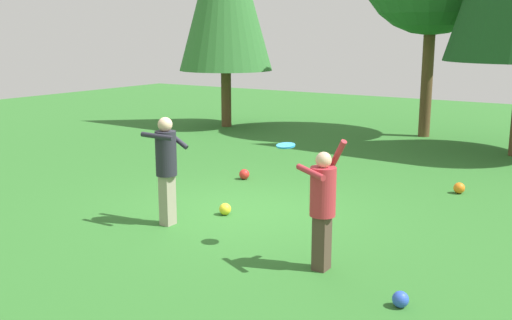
{
  "coord_description": "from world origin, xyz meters",
  "views": [
    {
      "loc": [
        5.71,
        -8.33,
        3.07
      ],
      "look_at": [
        0.54,
        -0.38,
        1.05
      ],
      "focal_mm": 41.69,
      "sensor_mm": 36.0,
      "label": 1
    }
  ],
  "objects_px": {
    "person_thrower": "(323,201)",
    "person_catcher": "(166,161)",
    "ball_orange": "(459,188)",
    "ball_blue": "(400,299)",
    "ball_red": "(244,174)",
    "frisbee": "(286,146)",
    "ball_yellow": "(225,209)"
  },
  "relations": [
    {
      "from": "person_thrower",
      "to": "person_catcher",
      "type": "xyz_separation_m",
      "value": [
        -2.98,
        0.34,
        0.11
      ]
    },
    {
      "from": "person_thrower",
      "to": "ball_orange",
      "type": "xyz_separation_m",
      "value": [
        0.53,
        4.91,
        -0.84
      ]
    },
    {
      "from": "person_thrower",
      "to": "ball_blue",
      "type": "relative_size",
      "value": 9.13
    },
    {
      "from": "ball_blue",
      "to": "ball_red",
      "type": "bearing_deg",
      "value": 140.29
    },
    {
      "from": "person_thrower",
      "to": "frisbee",
      "type": "distance_m",
      "value": 1.08
    },
    {
      "from": "ball_orange",
      "to": "frisbee",
      "type": "bearing_deg",
      "value": -106.51
    },
    {
      "from": "ball_red",
      "to": "ball_orange",
      "type": "xyz_separation_m",
      "value": [
        4.19,
        1.33,
        -0.0
      ]
    },
    {
      "from": "ball_yellow",
      "to": "ball_orange",
      "type": "relative_size",
      "value": 0.95
    },
    {
      "from": "person_catcher",
      "to": "frisbee",
      "type": "xyz_separation_m",
      "value": [
        2.17,
        0.08,
        0.47
      ]
    },
    {
      "from": "person_thrower",
      "to": "ball_yellow",
      "type": "xyz_separation_m",
      "value": [
        -2.5,
        1.27,
        -0.84
      ]
    },
    {
      "from": "frisbee",
      "to": "ball_red",
      "type": "bearing_deg",
      "value": 132.05
    },
    {
      "from": "ball_red",
      "to": "ball_yellow",
      "type": "height_order",
      "value": "ball_red"
    },
    {
      "from": "frisbee",
      "to": "person_thrower",
      "type": "bearing_deg",
      "value": -27.36
    },
    {
      "from": "person_thrower",
      "to": "ball_red",
      "type": "distance_m",
      "value": 5.19
    },
    {
      "from": "ball_blue",
      "to": "ball_orange",
      "type": "xyz_separation_m",
      "value": [
        -0.74,
        5.43,
        0.01
      ]
    },
    {
      "from": "person_thrower",
      "to": "ball_orange",
      "type": "relative_size",
      "value": 8.01
    },
    {
      "from": "ball_yellow",
      "to": "ball_orange",
      "type": "height_order",
      "value": "ball_orange"
    },
    {
      "from": "ball_orange",
      "to": "person_catcher",
      "type": "bearing_deg",
      "value": -127.43
    },
    {
      "from": "ball_blue",
      "to": "ball_orange",
      "type": "distance_m",
      "value": 5.48
    },
    {
      "from": "frisbee",
      "to": "ball_yellow",
      "type": "height_order",
      "value": "frisbee"
    },
    {
      "from": "ball_red",
      "to": "ball_blue",
      "type": "relative_size",
      "value": 1.15
    },
    {
      "from": "frisbee",
      "to": "ball_orange",
      "type": "bearing_deg",
      "value": 73.49
    },
    {
      "from": "ball_red",
      "to": "ball_orange",
      "type": "height_order",
      "value": "ball_red"
    },
    {
      "from": "ball_red",
      "to": "ball_blue",
      "type": "distance_m",
      "value": 6.41
    },
    {
      "from": "frisbee",
      "to": "ball_orange",
      "type": "xyz_separation_m",
      "value": [
        1.33,
        4.5,
        -1.42
      ]
    },
    {
      "from": "person_thrower",
      "to": "person_catcher",
      "type": "height_order",
      "value": "person_catcher"
    },
    {
      "from": "ball_red",
      "to": "ball_yellow",
      "type": "relative_size",
      "value": 1.07
    },
    {
      "from": "ball_blue",
      "to": "person_thrower",
      "type": "bearing_deg",
      "value": 158.02
    },
    {
      "from": "person_catcher",
      "to": "ball_orange",
      "type": "distance_m",
      "value": 5.84
    },
    {
      "from": "person_thrower",
      "to": "ball_orange",
      "type": "height_order",
      "value": "person_thrower"
    },
    {
      "from": "frisbee",
      "to": "ball_red",
      "type": "distance_m",
      "value": 4.49
    },
    {
      "from": "frisbee",
      "to": "ball_yellow",
      "type": "relative_size",
      "value": 1.42
    }
  ]
}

